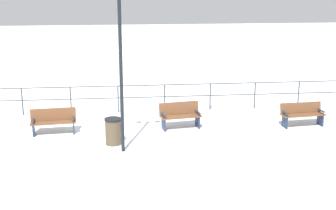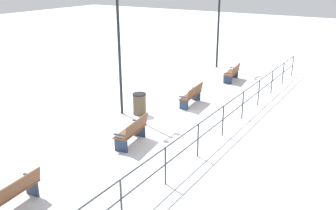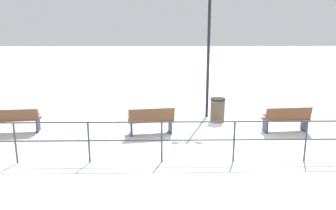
# 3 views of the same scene
# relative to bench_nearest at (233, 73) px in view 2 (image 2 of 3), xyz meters

# --- Properties ---
(ground_plane) EXTENTS (80.00, 80.00, 0.00)m
(ground_plane) POSITION_rel_bench_nearest_xyz_m (0.07, 6.85, -0.44)
(ground_plane) COLOR white
(ground_plane) RESTS_ON ground
(bench_nearest) EXTENTS (0.78, 1.57, 0.87)m
(bench_nearest) POSITION_rel_bench_nearest_xyz_m (0.00, 0.00, 0.00)
(bench_nearest) COLOR brown
(bench_nearest) RESTS_ON ground
(bench_second) EXTENTS (0.64, 1.62, 0.89)m
(bench_second) POSITION_rel_bench_nearest_xyz_m (0.01, 4.56, 0.02)
(bench_second) COLOR brown
(bench_second) RESTS_ON ground
(bench_third) EXTENTS (0.79, 1.57, 0.94)m
(bench_third) POSITION_rel_bench_nearest_xyz_m (-0.16, 9.12, 0.04)
(bench_third) COLOR brown
(bench_third) RESTS_ON ground
(bench_fourth) EXTENTS (0.68, 1.68, 0.86)m
(bench_fourth) POSITION_rel_bench_nearest_xyz_m (0.08, 13.68, 0.02)
(bench_fourth) COLOR brown
(bench_fourth) RESTS_ON ground
(lamppost_near) EXTENTS (0.23, 0.97, 4.96)m
(lamppost_near) POSITION_rel_bench_nearest_xyz_m (1.99, -2.31, 2.69)
(lamppost_near) COLOR black
(lamppost_near) RESTS_ON ground
(lamppost_middle) EXTENTS (0.24, 0.98, 5.03)m
(lamppost_middle) POSITION_rel_bench_nearest_xyz_m (1.99, 7.00, 2.92)
(lamppost_middle) COLOR black
(lamppost_middle) RESTS_ON ground
(waterfront_railing) EXTENTS (0.05, 19.24, 1.14)m
(waterfront_railing) POSITION_rel_bench_nearest_xyz_m (-2.46, 6.85, 0.32)
(waterfront_railing) COLOR #383D42
(waterfront_railing) RESTS_ON ground
(trash_bin) EXTENTS (0.55, 0.55, 0.89)m
(trash_bin) POSITION_rel_bench_nearest_xyz_m (1.31, 6.68, 0.00)
(trash_bin) COLOR brown
(trash_bin) RESTS_ON ground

